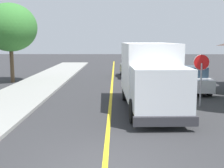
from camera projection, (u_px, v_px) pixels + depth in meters
The scene contains 8 objects.
ground_plane at pixel (105, 168), 7.92m from camera, with size 120.00×120.00×0.00m, color #303033.
centre_line_yellow at pixel (111, 96), 17.81m from camera, with size 0.16×56.00×0.01m, color gold.
box_truck at pixel (150, 73), 14.47m from camera, with size 2.70×7.27×3.20m.
parked_car_near at pixel (149, 77), 20.37m from camera, with size 1.89×4.44×1.67m.
parked_car_mid at pixel (131, 68), 26.97m from camera, with size 1.99×4.47×1.67m.
parked_van_across at pixel (192, 80), 19.24m from camera, with size 1.89×4.44×1.67m.
stop_sign at pixel (201, 70), 14.91m from camera, with size 0.80×0.10×2.65m.
street_tree_down_block at pixel (10, 28), 22.88m from camera, with size 4.12×4.12×6.14m.
Camera 1 is at (0.29, -7.49, 3.41)m, focal length 47.66 mm.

